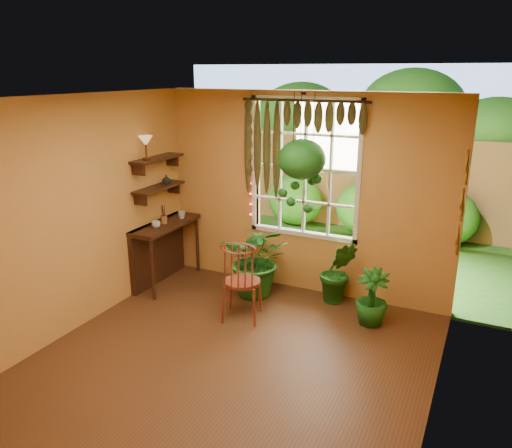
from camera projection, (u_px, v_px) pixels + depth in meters
The scene contains 23 objects.
floor at pixel (223, 370), 5.11m from camera, with size 4.50×4.50×0.00m, color #4F3316.
ceiling at pixel (216, 99), 4.32m from camera, with size 4.50×4.50×0.00m, color white.
wall_back at pixel (304, 195), 6.65m from camera, with size 4.00×4.00×0.00m, color #D59448.
wall_left at pixel (64, 220), 5.55m from camera, with size 4.50×4.50×0.00m, color #D59448.
wall_right at pixel (443, 283), 3.88m from camera, with size 4.50×4.50×0.00m, color #D59448.
window at pixel (305, 169), 6.58m from camera, with size 1.52×0.10×1.86m.
valance_vine at pixel (297, 125), 6.34m from camera, with size 1.70×0.12×1.10m.
string_lights at pixel (250, 162), 6.80m from camera, with size 0.03×0.03×1.54m, color #FF2633, non-canonical shape.
wall_plates at pixel (461, 205), 5.37m from camera, with size 0.04×0.32×1.10m, color beige, non-canonical shape.
counter_ledge at pixel (160, 245), 7.12m from camera, with size 0.40×1.20×0.90m.
shelf_lower at pixel (159, 187), 6.86m from camera, with size 0.25×0.90×0.04m, color #361C0E.
shelf_upper at pixel (157, 159), 6.74m from camera, with size 0.25×0.90×0.04m, color #361C0E.
backyard at pixel (391, 152), 10.55m from camera, with size 14.00×10.00×12.00m.
windsor_chair at pixel (241, 292), 6.08m from camera, with size 0.55×0.57×1.21m.
potted_plant_left at pixel (258, 259), 6.68m from camera, with size 0.93×0.80×1.03m, color #144612.
potted_plant_mid at pixel (338, 272), 6.50m from camera, with size 0.47×0.38×0.86m, color #144612.
potted_plant_right at pixel (372, 297), 5.95m from camera, with size 0.39×0.39×0.69m, color #144612.
hanging_basket at pixel (302, 164), 6.15m from camera, with size 0.59×0.59×1.46m.
cup_a at pixel (156, 224), 6.74m from camera, with size 0.12×0.12×0.09m, color silver.
cup_b at pixel (182, 215), 7.17m from camera, with size 0.11×0.11×0.10m, color beige.
brush_jar at pixel (164, 214), 6.91m from camera, with size 0.09×0.09×0.33m.
shelf_vase at pixel (166, 179), 6.98m from camera, with size 0.12×0.12×0.13m, color #B2AD99.
tiffany_lamp at pixel (146, 142), 6.45m from camera, with size 0.19×0.19×0.32m.
Camera 1 is at (2.24, -3.85, 2.94)m, focal length 35.00 mm.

